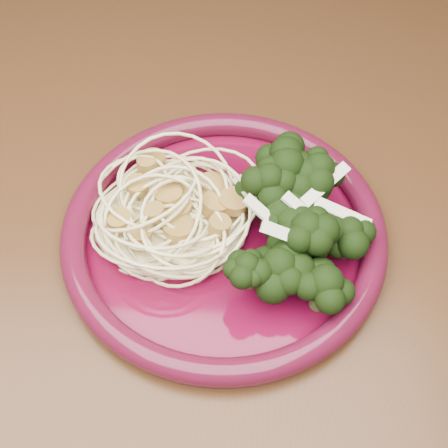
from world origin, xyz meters
The scene contains 6 objects.
dining_table centered at (0.00, 0.00, 0.65)m, with size 1.20×0.80×0.75m.
dinner_plate centered at (0.11, 0.04, 0.76)m, with size 0.29×0.29×0.02m.
spaghetti_pile centered at (0.07, 0.05, 0.77)m, with size 0.12×0.11×0.03m, color #F4E7A7.
scallop_cluster centered at (0.07, 0.05, 0.80)m, with size 0.11×0.11×0.04m, color #AC883F, non-canonical shape.
broccoli_pile centered at (0.16, 0.03, 0.78)m, with size 0.09×0.15×0.05m, color black.
onion_garnish centered at (0.16, 0.03, 0.81)m, with size 0.06×0.09×0.05m, color silver, non-canonical shape.
Camera 1 is at (0.12, -0.24, 1.15)m, focal length 50.00 mm.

